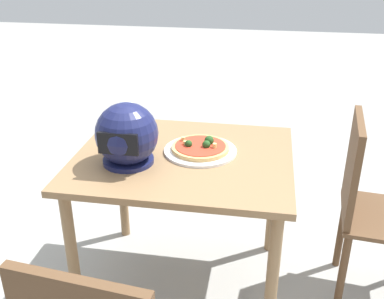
{
  "coord_description": "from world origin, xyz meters",
  "views": [
    {
      "loc": [
        -0.34,
        1.79,
        1.6
      ],
      "look_at": [
        -0.03,
        -0.02,
        0.74
      ],
      "focal_mm": 42.42,
      "sensor_mm": 36.0,
      "label": 1
    }
  ],
  "objects_px": {
    "drinking_glass": "(128,114)",
    "chair_side": "(369,202)",
    "pizza": "(201,147)",
    "motorcycle_helmet": "(127,135)",
    "dining_table": "(184,174)"
  },
  "relations": [
    {
      "from": "pizza",
      "to": "motorcycle_helmet",
      "type": "bearing_deg",
      "value": 28.28
    },
    {
      "from": "dining_table",
      "to": "pizza",
      "type": "xyz_separation_m",
      "value": [
        -0.07,
        -0.05,
        0.12
      ]
    },
    {
      "from": "pizza",
      "to": "drinking_glass",
      "type": "height_order",
      "value": "drinking_glass"
    },
    {
      "from": "pizza",
      "to": "chair_side",
      "type": "bearing_deg",
      "value": -177.12
    },
    {
      "from": "drinking_glass",
      "to": "chair_side",
      "type": "relative_size",
      "value": 0.15
    },
    {
      "from": "motorcycle_helmet",
      "to": "drinking_glass",
      "type": "xyz_separation_m",
      "value": [
        0.12,
        -0.41,
        -0.06
      ]
    },
    {
      "from": "dining_table",
      "to": "drinking_glass",
      "type": "xyz_separation_m",
      "value": [
        0.34,
        -0.3,
        0.16
      ]
    },
    {
      "from": "pizza",
      "to": "dining_table",
      "type": "bearing_deg",
      "value": 33.61
    },
    {
      "from": "drinking_glass",
      "to": "chair_side",
      "type": "xyz_separation_m",
      "value": [
        -1.18,
        0.21,
        -0.28
      ]
    },
    {
      "from": "motorcycle_helmet",
      "to": "pizza",
      "type": "bearing_deg",
      "value": -151.72
    },
    {
      "from": "dining_table",
      "to": "drinking_glass",
      "type": "height_order",
      "value": "drinking_glass"
    },
    {
      "from": "motorcycle_helmet",
      "to": "drinking_glass",
      "type": "height_order",
      "value": "motorcycle_helmet"
    },
    {
      "from": "motorcycle_helmet",
      "to": "chair_side",
      "type": "bearing_deg",
      "value": -169.57
    },
    {
      "from": "pizza",
      "to": "motorcycle_helmet",
      "type": "distance_m",
      "value": 0.35
    },
    {
      "from": "pizza",
      "to": "motorcycle_helmet",
      "type": "xyz_separation_m",
      "value": [
        0.29,
        0.16,
        0.1
      ]
    }
  ]
}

